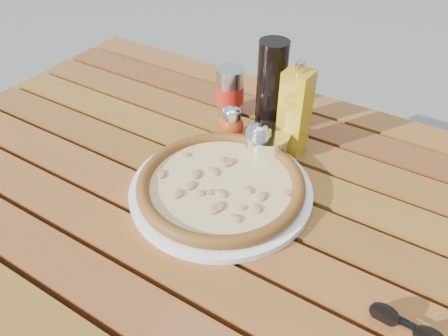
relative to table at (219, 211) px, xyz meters
The scene contains 10 objects.
table is the anchor object (origin of this frame).
plate 0.09m from the table, 46.64° to the right, with size 0.36×0.36×0.01m, color white.
pizza 0.10m from the table, 46.64° to the right, with size 0.38×0.38×0.03m.
pepper_shaker 0.20m from the table, 112.20° to the left, with size 0.06×0.06×0.08m.
oregano_shaker 0.17m from the table, 80.84° to the left, with size 0.06×0.06×0.08m.
dark_bottle 0.29m from the table, 91.64° to the left, with size 0.07×0.07×0.22m, color black.
soda_can 0.31m from the table, 116.62° to the left, with size 0.07×0.07×0.12m.
olive_oil_cruet 0.27m from the table, 69.54° to the left, with size 0.06×0.06×0.21m.
parmesan_tin 0.18m from the table, 75.44° to the left, with size 0.13×0.13×0.07m.
sunglasses 0.43m from the table, 17.83° to the right, with size 0.11×0.03×0.04m.
Camera 1 is at (0.36, -0.56, 1.34)m, focal length 35.00 mm.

